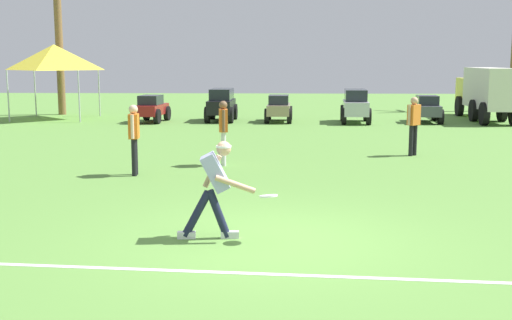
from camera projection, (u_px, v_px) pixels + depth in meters
The scene contains 15 objects.
ground_plane at pixel (271, 240), 9.07m from camera, with size 80.00×80.00×0.00m, color #5A8C3C.
field_line_paint at pixel (269, 274), 7.64m from camera, with size 19.22×0.09×0.01m, color white.
frisbee_thrower at pixel (215, 184), 9.06m from camera, with size 1.13×0.47×1.40m.
frisbee_in_flight at pixel (268, 196), 8.91m from camera, with size 0.36×0.36×0.06m.
teammate_near_sideline at pixel (414, 120), 16.95m from camera, with size 0.40×0.39×1.56m.
teammate_midfield at pixel (134, 133), 14.05m from camera, with size 0.22×0.50×1.56m.
teammate_deep at pixel (223, 127), 15.38m from camera, with size 0.24×0.50×1.56m.
parked_car_slot_a at pixel (151, 108), 26.23m from camera, with size 1.26×2.27×1.10m.
parked_car_slot_b at pixel (221, 104), 26.64m from camera, with size 1.21×2.43×1.34m.
parked_car_slot_c at pixel (279, 108), 26.32m from camera, with size 1.15×2.23×1.10m.
parked_car_slot_d at pixel (355, 105), 25.97m from camera, with size 1.29×2.46×1.34m.
parked_car_slot_e at pixel (427, 109), 26.04m from camera, with size 1.24×2.26×1.10m.
box_truck at pixel (485, 91), 26.95m from camera, with size 1.64×5.95×2.20m.
palm_tree_far_left at pixel (58, 23), 29.30m from camera, with size 3.53×3.44×7.15m.
event_tent at pixel (54, 57), 27.28m from camera, with size 3.08×3.08×3.17m.
Camera 1 is at (0.12, -8.79, 2.53)m, focal length 45.00 mm.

